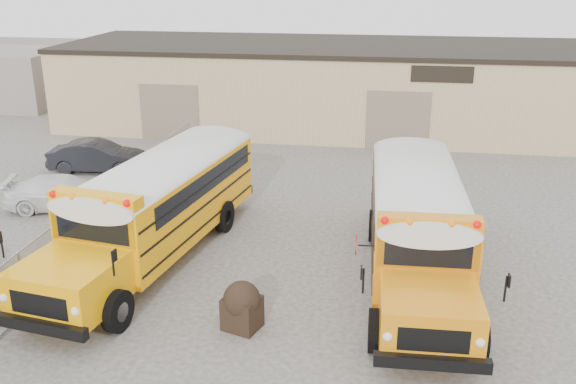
# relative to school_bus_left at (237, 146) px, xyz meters

# --- Properties ---
(ground) EXTENTS (120.00, 120.00, 0.00)m
(ground) POSITION_rel_school_bus_left_xyz_m (2.61, -7.87, -1.87)
(ground) COLOR #494543
(ground) RESTS_ON ground
(warehouse) EXTENTS (30.20, 10.20, 4.67)m
(warehouse) POSITION_rel_school_bus_left_xyz_m (2.61, 12.12, 0.50)
(warehouse) COLOR #CFB280
(warehouse) RESTS_ON ground
(chainlink_fence) EXTENTS (0.07, 18.07, 1.81)m
(chainlink_fence) POSITION_rel_school_bus_left_xyz_m (-3.39, -4.87, -0.97)
(chainlink_fence) COLOR #989BA1
(chainlink_fence) RESTS_ON ground
(distant_building_left) EXTENTS (8.00, 6.00, 3.60)m
(distant_building_left) POSITION_rel_school_bus_left_xyz_m (-19.39, 14.13, -0.07)
(distant_building_left) COLOR gray
(distant_building_left) RESTS_ON ground
(school_bus_left) EXTENTS (4.39, 11.35, 3.24)m
(school_bus_left) POSITION_rel_school_bus_left_xyz_m (0.00, 0.00, 0.00)
(school_bus_left) COLOR #FFA505
(school_bus_left) RESTS_ON ground
(school_bus_right) EXTENTS (3.34, 10.84, 3.15)m
(school_bus_right) POSITION_rel_school_bus_left_xyz_m (6.93, -0.21, -0.05)
(school_bus_right) COLOR orange
(school_bus_right) RESTS_ON ground
(tarp_bundle) EXTENTS (1.09, 1.04, 1.33)m
(tarp_bundle) POSITION_rel_school_bus_left_xyz_m (2.65, -10.72, -1.19)
(tarp_bundle) COLOR black
(tarp_bundle) RESTS_ON ground
(car_white) EXTENTS (4.75, 2.80, 1.29)m
(car_white) POSITION_rel_school_bus_left_xyz_m (-6.10, -3.32, -1.23)
(car_white) COLOR white
(car_white) RESTS_ON ground
(car_dark) EXTENTS (4.45, 1.93, 1.42)m
(car_dark) POSITION_rel_school_bus_left_xyz_m (-6.86, 1.30, -1.16)
(car_dark) COLOR black
(car_dark) RESTS_ON ground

